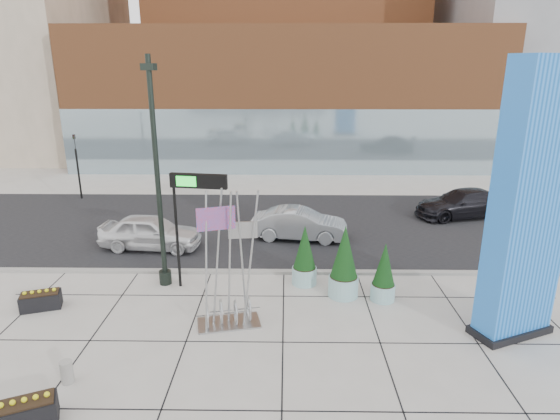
{
  "coord_description": "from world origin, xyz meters",
  "views": [
    {
      "loc": [
        1.09,
        -13.55,
        8.2
      ],
      "look_at": [
        0.87,
        2.0,
        3.35
      ],
      "focal_mm": 30.0,
      "sensor_mm": 36.0,
      "label": 1
    }
  ],
  "objects_px": {
    "blue_pylon": "(529,210)",
    "concrete_bollard": "(67,372)",
    "overhead_street_sign": "(195,190)",
    "car_white_west": "(151,232)",
    "public_art_sculpture": "(228,291)",
    "car_silver_mid": "(300,224)",
    "lamp_post": "(159,197)"
  },
  "relations": [
    {
      "from": "public_art_sculpture",
      "to": "concrete_bollard",
      "type": "bearing_deg",
      "value": -155.06
    },
    {
      "from": "blue_pylon",
      "to": "lamp_post",
      "type": "height_order",
      "value": "lamp_post"
    },
    {
      "from": "lamp_post",
      "to": "concrete_bollard",
      "type": "relative_size",
      "value": 13.31
    },
    {
      "from": "blue_pylon",
      "to": "car_white_west",
      "type": "xyz_separation_m",
      "value": [
        -13.42,
        7.0,
        -3.31
      ]
    },
    {
      "from": "public_art_sculpture",
      "to": "blue_pylon",
      "type": "bearing_deg",
      "value": -14.82
    },
    {
      "from": "public_art_sculpture",
      "to": "car_white_west",
      "type": "xyz_separation_m",
      "value": [
        -4.4,
        6.6,
        -0.42
      ]
    },
    {
      "from": "lamp_post",
      "to": "car_silver_mid",
      "type": "relative_size",
      "value": 1.86
    },
    {
      "from": "blue_pylon",
      "to": "concrete_bollard",
      "type": "bearing_deg",
      "value": 168.34
    },
    {
      "from": "concrete_bollard",
      "to": "car_silver_mid",
      "type": "height_order",
      "value": "car_silver_mid"
    },
    {
      "from": "blue_pylon",
      "to": "overhead_street_sign",
      "type": "distance_m",
      "value": 10.94
    },
    {
      "from": "public_art_sculpture",
      "to": "car_white_west",
      "type": "distance_m",
      "value": 7.95
    },
    {
      "from": "overhead_street_sign",
      "to": "car_silver_mid",
      "type": "xyz_separation_m",
      "value": [
        3.97,
        5.18,
        -3.09
      ]
    },
    {
      "from": "concrete_bollard",
      "to": "overhead_street_sign",
      "type": "distance_m",
      "value": 7.23
    },
    {
      "from": "blue_pylon",
      "to": "car_silver_mid",
      "type": "bearing_deg",
      "value": 104.91
    },
    {
      "from": "car_white_west",
      "to": "car_silver_mid",
      "type": "bearing_deg",
      "value": -74.16
    },
    {
      "from": "public_art_sculpture",
      "to": "car_silver_mid",
      "type": "relative_size",
      "value": 1.0
    },
    {
      "from": "lamp_post",
      "to": "car_silver_mid",
      "type": "bearing_deg",
      "value": 42.86
    },
    {
      "from": "public_art_sculpture",
      "to": "car_silver_mid",
      "type": "xyz_separation_m",
      "value": [
        2.52,
        7.91,
        -0.45
      ]
    },
    {
      "from": "concrete_bollard",
      "to": "car_silver_mid",
      "type": "xyz_separation_m",
      "value": [
        6.52,
        10.95,
        0.43
      ]
    },
    {
      "from": "blue_pylon",
      "to": "concrete_bollard",
      "type": "distance_m",
      "value": 13.81
    },
    {
      "from": "public_art_sculpture",
      "to": "overhead_street_sign",
      "type": "bearing_deg",
      "value": 105.69
    },
    {
      "from": "lamp_post",
      "to": "car_white_west",
      "type": "relative_size",
      "value": 1.84
    },
    {
      "from": "overhead_street_sign",
      "to": "car_white_west",
      "type": "relative_size",
      "value": 0.97
    },
    {
      "from": "car_white_west",
      "to": "car_silver_mid",
      "type": "relative_size",
      "value": 1.01
    },
    {
      "from": "car_white_west",
      "to": "overhead_street_sign",
      "type": "bearing_deg",
      "value": -137.51
    },
    {
      "from": "overhead_street_sign",
      "to": "car_silver_mid",
      "type": "height_order",
      "value": "overhead_street_sign"
    },
    {
      "from": "lamp_post",
      "to": "concrete_bollard",
      "type": "height_order",
      "value": "lamp_post"
    },
    {
      "from": "car_silver_mid",
      "to": "car_white_west",
      "type": "bearing_deg",
      "value": 108.58
    },
    {
      "from": "public_art_sculpture",
      "to": "concrete_bollard",
      "type": "distance_m",
      "value": 5.1
    },
    {
      "from": "blue_pylon",
      "to": "car_white_west",
      "type": "relative_size",
      "value": 1.83
    },
    {
      "from": "car_silver_mid",
      "to": "concrete_bollard",
      "type": "bearing_deg",
      "value": 157.12
    },
    {
      "from": "lamp_post",
      "to": "concrete_bollard",
      "type": "xyz_separation_m",
      "value": [
        -1.16,
        -5.98,
        -3.18
      ]
    }
  ]
}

